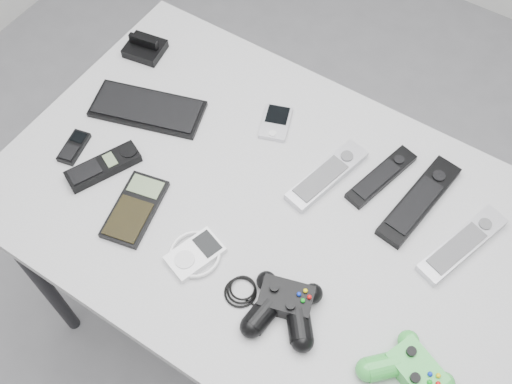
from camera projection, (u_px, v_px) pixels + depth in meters
The scene contains 15 objects.
floor at pixel (283, 313), 1.99m from camera, with size 3.50×3.50×0.00m, color slate.
desk at pixel (272, 223), 1.34m from camera, with size 1.19×0.77×0.80m.
pda_keyboard at pixel (148, 109), 1.41m from camera, with size 0.26×0.11×0.02m, color black.
dock_bracket at pixel (144, 45), 1.49m from camera, with size 0.09×0.08×0.05m, color black.
pda at pixel (276, 122), 1.39m from camera, with size 0.06×0.10×0.02m, color #B5B4BC.
remote_silver_a at pixel (327, 175), 1.31m from camera, with size 0.05×0.21×0.02m, color #B5B4BC.
remote_black_a at pixel (381, 176), 1.31m from camera, with size 0.04×0.19×0.02m, color black.
remote_black_b at pixel (419, 200), 1.27m from camera, with size 0.06×0.25×0.02m, color black.
remote_silver_b at pixel (462, 244), 1.22m from camera, with size 0.05×0.22×0.02m, color #BBBBC3.
mobile_phone at pixel (74, 147), 1.35m from camera, with size 0.04×0.09×0.02m, color black.
cordless_handset at pixel (103, 166), 1.32m from camera, with size 0.05×0.16×0.03m, color black.
calculator at pixel (135, 209), 1.27m from camera, with size 0.09×0.17×0.02m, color black.
mp3_player at pixel (195, 254), 1.21m from camera, with size 0.11×0.11×0.02m, color white.
controller_black at pixel (284, 305), 1.14m from camera, with size 0.24×0.15×0.05m, color black, non-canonical shape.
controller_green at pixel (410, 374), 1.07m from camera, with size 0.14×0.15×0.05m, color #278F39, non-canonical shape.
Camera 1 is at (0.30, -0.63, 1.91)m, focal length 42.00 mm.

